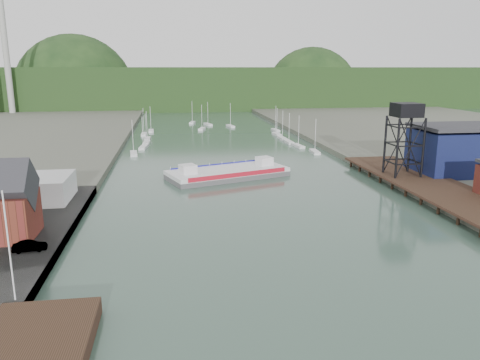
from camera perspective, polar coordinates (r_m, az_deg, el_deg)
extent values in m
plane|color=#2E473E|center=(48.72, 12.77, -18.52)|extent=(600.00, 600.00, 0.00)
cube|color=black|center=(47.38, -24.40, -19.20)|extent=(10.00, 18.00, 1.80)
cube|color=black|center=(101.49, 23.39, -1.12)|extent=(14.00, 70.00, 0.50)
cylinder|color=black|center=(98.76, 20.36, -1.89)|extent=(0.60, 0.60, 2.20)
cylinder|color=black|center=(105.00, 26.12, -1.55)|extent=(0.60, 0.60, 2.20)
cube|color=silver|center=(95.15, -25.25, -1.01)|extent=(18.00, 12.00, 4.50)
cylinder|color=silver|center=(54.27, -26.35, -7.30)|extent=(0.16, 0.16, 12.00)
cylinder|color=black|center=(106.24, 18.63, 3.63)|extent=(0.50, 0.50, 13.00)
cylinder|color=black|center=(109.08, 21.45, 3.64)|extent=(0.50, 0.50, 13.00)
cylinder|color=black|center=(111.55, 17.26, 4.17)|extent=(0.50, 0.50, 13.00)
cylinder|color=black|center=(114.25, 19.98, 4.17)|extent=(0.50, 0.50, 13.00)
cube|color=black|center=(109.30, 19.66, 8.05)|extent=(5.50, 5.50, 3.00)
cube|color=black|center=(119.87, 25.20, 3.11)|extent=(20.00, 14.00, 10.00)
cube|color=#2D2D33|center=(119.08, 25.48, 5.90)|extent=(20.50, 14.50, 0.80)
cube|color=silver|center=(144.87, -12.84, 3.14)|extent=(2.67, 7.65, 0.90)
cube|color=silver|center=(155.92, -11.70, 3.91)|extent=(2.81, 7.67, 0.90)
cube|color=silver|center=(164.63, -11.34, 4.43)|extent=(2.35, 7.59, 0.90)
cube|color=silver|center=(174.43, -11.22, 4.93)|extent=(2.01, 7.50, 0.90)
cube|color=silver|center=(186.64, -11.61, 5.46)|extent=(2.00, 7.50, 0.90)
cube|color=silver|center=(196.26, -10.79, 5.88)|extent=(2.16, 7.54, 0.90)
cube|color=silver|center=(146.24, 9.10, 3.40)|extent=(2.53, 7.62, 0.90)
cube|color=silver|center=(156.49, 7.12, 4.12)|extent=(2.76, 7.67, 0.90)
cube|color=silver|center=(164.62, 5.97, 4.62)|extent=(2.22, 7.56, 0.90)
cube|color=silver|center=(173.20, 5.18, 5.08)|extent=(2.18, 7.54, 0.90)
cube|color=silver|center=(183.99, 4.50, 5.58)|extent=(2.46, 7.61, 0.90)
cube|color=silver|center=(195.67, 4.35, 6.06)|extent=(2.48, 7.61, 0.90)
cube|color=silver|center=(200.29, -4.66, 6.22)|extent=(3.78, 7.76, 0.90)
cube|color=silver|center=(209.44, -1.17, 6.58)|extent=(3.31, 7.74, 0.90)
cube|color=silver|center=(216.40, -3.92, 6.78)|extent=(3.76, 7.76, 0.90)
cube|color=silver|center=(223.93, -5.83, 6.97)|extent=(3.40, 7.74, 0.90)
cylinder|color=#A0A09B|center=(286.55, -26.56, 13.01)|extent=(3.20, 3.20, 60.00)
cube|color=black|center=(338.94, -5.76, 11.14)|extent=(500.00, 120.00, 28.00)
sphere|color=black|center=(344.75, -19.35, 9.84)|extent=(80.00, 80.00, 80.00)
sphere|color=black|center=(364.57, 8.69, 10.27)|extent=(70.00, 70.00, 70.00)
cube|color=#515053|center=(112.07, -1.51, 0.61)|extent=(30.45, 20.16, 1.13)
cube|color=silver|center=(111.85, -1.51, 1.12)|extent=(30.45, 20.16, 0.91)
cube|color=red|center=(106.83, -0.14, 0.65)|extent=(23.50, 8.52, 1.02)
cube|color=navy|center=(116.83, -2.76, 1.75)|extent=(23.50, 8.52, 1.02)
cube|color=silver|center=(107.52, -6.38, 1.27)|extent=(4.34, 4.34, 2.26)
cube|color=silver|center=(116.36, 2.98, 2.27)|extent=(4.34, 4.34, 2.26)
imported|color=#999999|center=(69.25, -24.26, -7.36)|extent=(4.50, 2.06, 1.43)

